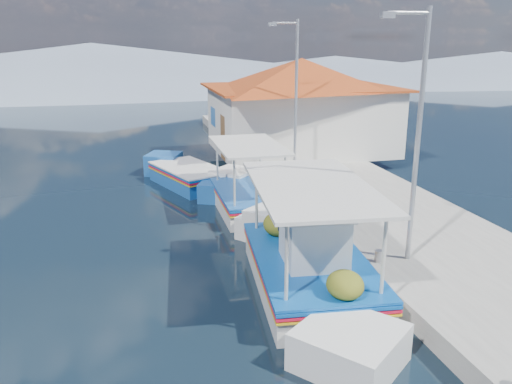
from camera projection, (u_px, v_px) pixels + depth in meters
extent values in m
plane|color=black|center=(248.00, 345.00, 10.32)|extent=(160.00, 160.00, 0.00)
cube|color=#A2A198|center=(379.00, 214.00, 17.22)|extent=(5.00, 44.00, 0.50)
cylinder|color=#A5A8AD|center=(379.00, 256.00, 12.89)|extent=(0.20, 0.20, 0.30)
cylinder|color=#A5A8AD|center=(300.00, 190.00, 18.46)|extent=(0.20, 0.20, 0.30)
cylinder|color=#A5A8AD|center=(257.00, 154.00, 24.03)|extent=(0.20, 0.20, 0.30)
cube|color=silver|center=(309.00, 279.00, 12.59)|extent=(2.97, 5.10, 1.06)
cube|color=silver|center=(261.00, 229.00, 15.45)|extent=(2.49, 2.49, 1.18)
cube|color=silver|center=(382.00, 348.00, 9.79)|extent=(2.43, 2.43, 1.01)
cube|color=#0B4A99|center=(310.00, 260.00, 12.45)|extent=(3.06, 5.25, 0.07)
cube|color=red|center=(309.00, 263.00, 12.48)|extent=(3.06, 5.25, 0.06)
cube|color=gold|center=(309.00, 266.00, 12.50)|extent=(3.06, 5.25, 0.04)
cube|color=#0B4A99|center=(310.00, 257.00, 12.43)|extent=(3.08, 5.20, 0.06)
cube|color=brown|center=(310.00, 258.00, 12.44)|extent=(2.76, 4.98, 0.06)
cube|color=silver|center=(317.00, 239.00, 11.96)|extent=(1.50, 1.59, 1.23)
cube|color=silver|center=(318.00, 213.00, 11.78)|extent=(1.64, 1.72, 0.07)
cylinder|color=beige|center=(242.00, 202.00, 13.69)|extent=(0.08, 0.08, 1.79)
cylinder|color=beige|center=(310.00, 195.00, 14.35)|extent=(0.08, 0.08, 1.79)
cylinder|color=beige|center=(312.00, 263.00, 10.02)|extent=(0.08, 0.08, 1.79)
cylinder|color=beige|center=(398.00, 249.00, 10.68)|extent=(0.08, 0.08, 1.79)
cube|color=silver|center=(312.00, 186.00, 11.93)|extent=(3.09, 5.11, 0.08)
ellipsoid|color=#404713|center=(268.00, 226.00, 13.61)|extent=(0.85, 0.94, 0.64)
ellipsoid|color=#404713|center=(287.00, 218.00, 14.39)|extent=(0.72, 0.79, 0.54)
ellipsoid|color=#404713|center=(364.00, 281.00, 10.62)|extent=(0.76, 0.84, 0.57)
sphere|color=#FF3608|center=(339.00, 211.00, 13.18)|extent=(0.45, 0.45, 0.45)
cube|color=silver|center=(249.00, 205.00, 18.16)|extent=(2.07, 3.80, 0.97)
cube|color=silver|center=(233.00, 183.00, 20.48)|extent=(2.07, 2.07, 1.07)
cube|color=silver|center=(269.00, 229.00, 15.88)|extent=(2.01, 2.01, 0.91)
cube|color=#0B4A99|center=(249.00, 193.00, 18.03)|extent=(2.14, 3.92, 0.06)
cube|color=red|center=(249.00, 195.00, 18.05)|extent=(2.14, 3.92, 0.05)
cube|color=gold|center=(249.00, 197.00, 18.07)|extent=(2.14, 3.92, 0.04)
cube|color=#195199|center=(249.00, 191.00, 18.01)|extent=(2.16, 3.88, 0.05)
cube|color=brown|center=(249.00, 192.00, 18.02)|extent=(1.91, 3.73, 0.05)
cylinder|color=beige|center=(216.00, 160.00, 19.06)|extent=(0.07, 0.07, 1.63)
cylinder|color=beige|center=(259.00, 158.00, 19.46)|extent=(0.07, 0.07, 1.63)
cylinder|color=beige|center=(236.00, 183.00, 16.12)|extent=(0.07, 0.07, 1.63)
cylinder|color=beige|center=(286.00, 179.00, 16.52)|extent=(0.07, 0.07, 1.63)
cube|color=silver|center=(248.00, 146.00, 17.56)|extent=(2.18, 3.80, 0.07)
cube|color=#195199|center=(190.00, 180.00, 21.29)|extent=(3.04, 4.03, 1.00)
cube|color=#195199|center=(202.00, 164.00, 23.54)|extent=(1.81, 1.81, 1.11)
cube|color=#195199|center=(175.00, 197.00, 19.07)|extent=(1.76, 1.76, 0.95)
cube|color=#0B4A99|center=(189.00, 169.00, 21.16)|extent=(3.13, 4.15, 0.06)
cube|color=red|center=(189.00, 171.00, 21.18)|extent=(3.13, 4.15, 0.05)
cube|color=gold|center=(189.00, 173.00, 21.20)|extent=(3.13, 4.15, 0.04)
cube|color=silver|center=(189.00, 168.00, 21.13)|extent=(3.13, 4.12, 0.05)
cube|color=brown|center=(189.00, 168.00, 21.14)|extent=(2.87, 3.91, 0.05)
cube|color=silver|center=(300.00, 120.00, 25.15)|extent=(8.00, 6.00, 3.00)
cube|color=#A13A16|center=(301.00, 87.00, 24.70)|extent=(8.64, 6.48, 0.10)
pyramid|color=#A13A16|center=(302.00, 73.00, 24.52)|extent=(10.49, 10.49, 1.40)
cube|color=brown|center=(223.00, 138.00, 23.42)|extent=(0.06, 1.00, 2.00)
cube|color=#0B4A99|center=(213.00, 117.00, 25.57)|extent=(0.06, 1.20, 0.90)
cylinder|color=#A5A8AD|center=(418.00, 141.00, 12.27)|extent=(0.12, 0.12, 6.00)
cylinder|color=#A5A8AD|center=(409.00, 13.00, 11.33)|extent=(1.00, 0.08, 0.08)
cube|color=#A5A8AD|center=(388.00, 15.00, 11.23)|extent=(0.30, 0.14, 0.14)
cylinder|color=#A5A8AD|center=(296.00, 99.00, 20.62)|extent=(0.12, 0.12, 6.00)
cylinder|color=#A5A8AD|center=(285.00, 23.00, 19.69)|extent=(1.00, 0.08, 0.08)
cube|color=#A5A8AD|center=(272.00, 24.00, 19.59)|extent=(0.30, 0.14, 0.14)
cone|color=gray|center=(93.00, 67.00, 60.43)|extent=(96.00, 96.00, 5.50)
cone|color=gray|center=(335.00, 71.00, 67.79)|extent=(76.80, 76.80, 3.80)
cone|color=gray|center=(500.00, 67.00, 73.66)|extent=(89.60, 89.60, 4.20)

